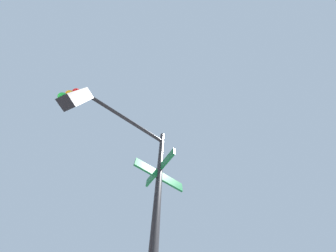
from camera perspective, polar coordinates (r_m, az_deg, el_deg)
The scene contains 1 object.
traffic_signal_near at distance 3.15m, azimuth -19.26°, elevation -5.41°, with size 1.76×2.60×5.13m.
Camera 1 is at (-7.76, -4.73, 0.96)m, focal length 16.55 mm.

